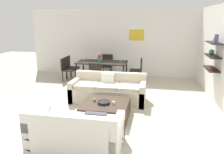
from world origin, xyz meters
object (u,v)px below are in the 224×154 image
at_px(loveseat_white, 76,133).
at_px(dining_chair_foot, 96,73).
at_px(wine_glass_left_far, 85,57).
at_px(dining_chair_right_far, 138,68).
at_px(centerpiece_vase, 100,58).
at_px(wine_glass_left_near, 83,58).
at_px(candle_jar, 114,103).
at_px(dining_chair_left_near, 67,68).
at_px(dining_table, 102,64).
at_px(wine_glass_right_far, 121,58).
at_px(apple_on_coffee_table, 95,100).
at_px(sofa_beige, 108,91).
at_px(dining_chair_head, 107,64).
at_px(decorative_bowl, 104,102).
at_px(coffee_table, 106,110).
at_px(dining_chair_left_far, 71,66).

height_order(loveseat_white, dining_chair_foot, dining_chair_foot).
bearing_deg(wine_glass_left_far, dining_chair_right_far, 2.66).
bearing_deg(centerpiece_vase, wine_glass_left_near, -167.38).
distance_m(candle_jar, wine_glass_left_far, 3.84).
distance_m(candle_jar, dining_chair_right_far, 3.50).
height_order(loveseat_white, dining_chair_left_near, dining_chair_left_near).
height_order(dining_table, dining_chair_right_far, dining_chair_right_far).
bearing_deg(candle_jar, wine_glass_right_far, 96.17).
distance_m(dining_chair_left_near, wine_glass_left_near, 0.75).
height_order(candle_jar, apple_on_coffee_table, candle_jar).
bearing_deg(sofa_beige, centerpiece_vase, 110.43).
relative_size(dining_chair_head, wine_glass_left_near, 4.96).
xyz_separation_m(sofa_beige, wine_glass_left_far, (-1.36, 2.16, 0.58)).
height_order(candle_jar, wine_glass_right_far, wine_glass_right_far).
bearing_deg(sofa_beige, wine_glass_left_near, 125.10).
height_order(apple_on_coffee_table, centerpiece_vase, centerpiece_vase).
distance_m(loveseat_white, decorative_bowl, 1.32).
height_order(dining_chair_right_far, wine_glass_left_near, wine_glass_left_near).
bearing_deg(wine_glass_right_far, centerpiece_vase, -172.89).
height_order(coffee_table, dining_chair_left_far, dining_chair_left_far).
relative_size(coffee_table, dining_chair_foot, 1.21).
height_order(decorative_bowl, candle_jar, candle_jar).
distance_m(dining_chair_foot, centerpiece_vase, 0.98).
bearing_deg(candle_jar, apple_on_coffee_table, 166.78).
xyz_separation_m(candle_jar, wine_glass_right_far, (-0.37, 3.39, 0.47)).
relative_size(loveseat_white, dining_chair_right_far, 1.90).
bearing_deg(apple_on_coffee_table, coffee_table, -7.43).
distance_m(decorative_bowl, wine_glass_left_far, 3.74).
relative_size(candle_jar, wine_glass_left_far, 0.44).
height_order(dining_table, wine_glass_left_far, wine_glass_left_far).
xyz_separation_m(dining_chair_foot, dining_chair_left_near, (-1.34, 0.66, 0.00)).
relative_size(dining_chair_left_far, wine_glass_right_far, 4.66).
bearing_deg(decorative_bowl, dining_chair_left_far, 121.72).
distance_m(sofa_beige, dining_chair_left_far, 3.02).
bearing_deg(sofa_beige, apple_on_coffee_table, -95.25).
distance_m(coffee_table, wine_glass_right_far, 3.39).
distance_m(wine_glass_right_far, wine_glass_left_far, 1.37).
height_order(wine_glass_right_far, wine_glass_left_far, wine_glass_right_far).
bearing_deg(wine_glass_left_near, dining_chair_left_far, 153.48).
xyz_separation_m(coffee_table, dining_chair_left_far, (-2.18, 3.41, 0.31)).
distance_m(dining_chair_left_far, wine_glass_right_far, 2.06).
bearing_deg(wine_glass_left_far, dining_chair_left_far, 171.76).
distance_m(decorative_bowl, centerpiece_vase, 3.45).
height_order(coffee_table, wine_glass_right_far, wine_glass_right_far).
bearing_deg(dining_chair_foot, decorative_bowl, -71.20).
distance_m(coffee_table, wine_glass_left_near, 3.51).
xyz_separation_m(coffee_table, wine_glass_right_far, (-0.16, 3.31, 0.69)).
height_order(dining_chair_right_far, wine_glass_right_far, wine_glass_right_far).
height_order(coffee_table, centerpiece_vase, centerpiece_vase).
height_order(sofa_beige, wine_glass_left_far, wine_glass_left_far).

